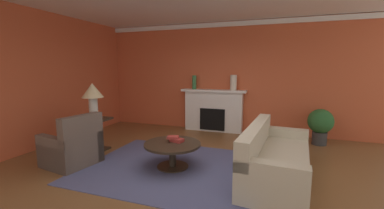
% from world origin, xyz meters
% --- Properties ---
extents(ground_plane, '(9.39, 9.39, 0.00)m').
position_xyz_m(ground_plane, '(0.00, 0.00, 0.00)').
color(ground_plane, brown).
extents(wall_fireplace, '(7.82, 0.12, 2.99)m').
position_xyz_m(wall_fireplace, '(0.00, 3.02, 1.50)').
color(wall_fireplace, '#C65633').
rests_on(wall_fireplace, ground_plane).
extents(wall_window, '(0.12, 6.53, 2.99)m').
position_xyz_m(wall_window, '(-3.67, 0.30, 1.50)').
color(wall_window, '#C65633').
rests_on(wall_window, ground_plane).
extents(crown_moulding, '(7.82, 0.08, 0.12)m').
position_xyz_m(crown_moulding, '(0.00, 2.94, 2.91)').
color(crown_moulding, white).
extents(area_rug, '(3.05, 2.50, 0.01)m').
position_xyz_m(area_rug, '(-0.45, 0.06, 0.01)').
color(area_rug, '#4C517A').
rests_on(area_rug, ground_plane).
extents(fireplace, '(1.80, 0.35, 1.17)m').
position_xyz_m(fireplace, '(-0.41, 2.81, 0.55)').
color(fireplace, white).
rests_on(fireplace, ground_plane).
extents(sofa, '(1.08, 2.17, 0.85)m').
position_xyz_m(sofa, '(1.27, 0.19, 0.30)').
color(sofa, '#BCB299').
rests_on(sofa, ground_plane).
extents(armchair_near_window, '(0.92, 0.92, 0.95)m').
position_xyz_m(armchair_near_window, '(-2.22, -0.42, 0.31)').
color(armchair_near_window, brown).
rests_on(armchair_near_window, ground_plane).
extents(coffee_table, '(1.00, 1.00, 0.45)m').
position_xyz_m(coffee_table, '(-0.45, 0.06, 0.34)').
color(coffee_table, '#2D2319').
rests_on(coffee_table, ground_plane).
extents(side_table, '(0.56, 0.56, 0.70)m').
position_xyz_m(side_table, '(-2.38, 0.35, 0.40)').
color(side_table, '#2D2319').
rests_on(side_table, ground_plane).
extents(table_lamp, '(0.44, 0.44, 0.75)m').
position_xyz_m(table_lamp, '(-2.38, 0.35, 1.22)').
color(table_lamp, beige).
rests_on(table_lamp, side_table).
extents(vase_mantel_right, '(0.18, 0.18, 0.41)m').
position_xyz_m(vase_mantel_right, '(0.14, 2.76, 1.37)').
color(vase_mantel_right, beige).
rests_on(vase_mantel_right, fireplace).
extents(vase_mantel_left, '(0.12, 0.12, 0.38)m').
position_xyz_m(vase_mantel_left, '(-0.96, 2.76, 1.36)').
color(vase_mantel_left, '#33703D').
rests_on(vase_mantel_left, fireplace).
extents(book_red_cover, '(0.26, 0.21, 0.06)m').
position_xyz_m(book_red_cover, '(-0.40, 0.15, 0.48)').
color(book_red_cover, maroon).
rests_on(book_red_cover, coffee_table).
extents(book_art_folio, '(0.23, 0.19, 0.04)m').
position_xyz_m(book_art_folio, '(-0.47, 0.14, 0.53)').
color(book_art_folio, maroon).
rests_on(book_art_folio, coffee_table).
extents(potted_plant, '(0.56, 0.56, 0.83)m').
position_xyz_m(potted_plant, '(2.23, 2.40, 0.49)').
color(potted_plant, '#333333').
rests_on(potted_plant, ground_plane).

